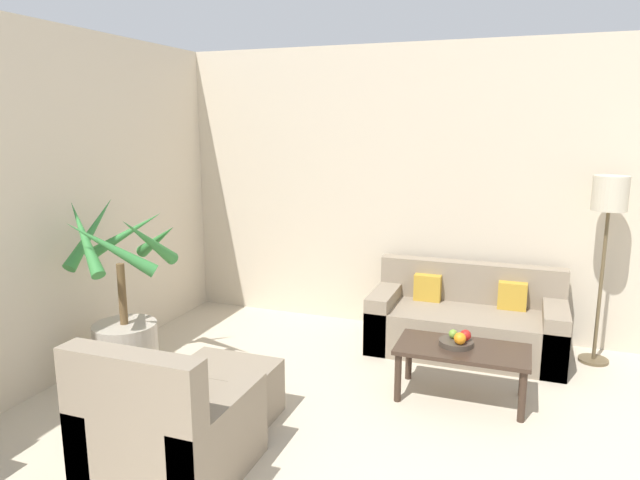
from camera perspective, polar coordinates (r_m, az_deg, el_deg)
name	(u,v)px	position (r m, az deg, el deg)	size (l,w,h in m)	color
wall_back	(491,194)	(5.42, 16.69, 4.48)	(7.62, 0.06, 2.70)	beige
potted_palm	(125,322)	(4.66, -18.94, -7.78)	(0.90, 0.91, 1.44)	#ADA393
sofa_loveseat	(466,323)	(5.22, 14.38, -8.01)	(1.64, 0.76, 0.74)	gray
floor_lamp	(609,209)	(5.12, 26.90, 2.79)	(0.27, 0.27, 1.57)	brown
coffee_table	(462,355)	(4.31, 14.03, -11.08)	(0.94, 0.49, 0.39)	#38281E
fruit_bowl	(456,343)	(4.31, 13.44, -9.98)	(0.25, 0.25, 0.04)	#42382D
apple_red	(465,335)	(4.30, 14.34, -9.20)	(0.08, 0.08, 0.08)	red
apple_green	(453,334)	(4.32, 13.17, -9.13)	(0.07, 0.07, 0.07)	olive
orange_fruit	(460,338)	(4.22, 13.82, -9.54)	(0.09, 0.09, 0.09)	orange
armchair	(169,433)	(3.48, -14.91, -18.15)	(0.80, 0.81, 0.86)	gray
ottoman	(229,390)	(4.07, -9.13, -14.63)	(0.64, 0.45, 0.38)	gray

